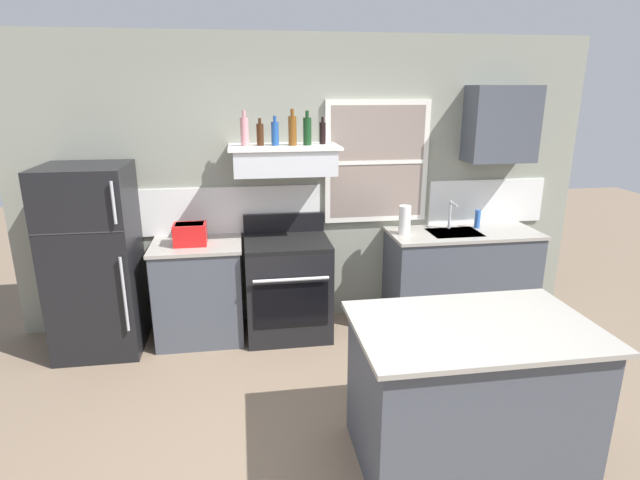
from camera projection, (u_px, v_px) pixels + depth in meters
ground_plane at (358, 467)px, 3.11m from camera, size 16.00×16.00×0.00m
back_wall at (312, 184)px, 4.83m from camera, size 5.40×0.11×2.70m
refrigerator at (94, 261)px, 4.34m from camera, size 0.70×0.72×1.63m
counter_left_of_stove at (200, 291)px, 4.62m from camera, size 0.79×0.63×0.91m
toaster at (190, 234)px, 4.42m from camera, size 0.30×0.20×0.19m
stove_range at (288, 286)px, 4.70m from camera, size 0.76×0.69×1.09m
range_hood_shelf at (284, 159)px, 4.46m from camera, size 0.96×0.52×0.24m
bottle_rose_pink at (245, 131)px, 4.35m from camera, size 0.07×0.07×0.30m
bottle_brown_stout at (260, 134)px, 4.38m from camera, size 0.06×0.06×0.23m
bottle_blue_liqueur at (275, 133)px, 4.39m from camera, size 0.07×0.07×0.25m
bottle_amber_wine at (292, 130)px, 4.38m from camera, size 0.07×0.07×0.31m
bottle_dark_green_wine at (307, 131)px, 4.40m from camera, size 0.07×0.07×0.29m
bottle_balsamic_dark at (323, 133)px, 4.50m from camera, size 0.06×0.06×0.24m
counter_right_with_sink at (460, 276)px, 4.99m from camera, size 1.43×0.63×0.91m
sink_faucet at (451, 212)px, 4.89m from camera, size 0.03×0.17×0.28m
paper_towel_roll at (405, 220)px, 4.73m from camera, size 0.11×0.11×0.27m
dish_soap_bottle at (477, 219)px, 4.96m from camera, size 0.06×0.06×0.18m
kitchen_island at (468, 392)px, 3.08m from camera, size 1.40×0.90×0.91m
upper_cabinet_right at (501, 124)px, 4.76m from camera, size 0.64×0.32×0.70m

